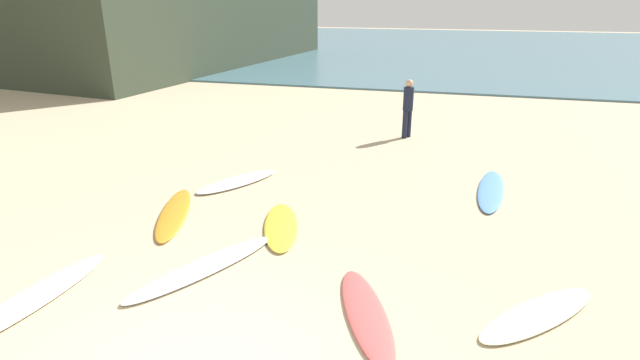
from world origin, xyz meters
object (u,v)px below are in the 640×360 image
object	(u,v)px
surfboard_0	(366,314)
surfboard_3	(174,213)
surfboard_5	(33,298)
beachgoer_near	(408,106)
surfboard_6	(204,267)
surfboard_2	(281,226)
surfboard_1	(491,190)
surfboard_7	(237,181)
surfboard_4	(538,314)

from	to	relation	value
surfboard_0	surfboard_3	bearing A→B (deg)	129.37
surfboard_5	beachgoer_near	distance (m)	10.16
surfboard_0	surfboard_6	size ratio (longest dim) A/B	0.80
surfboard_5	beachgoer_near	xyz separation A→B (m)	(3.84, 9.36, 0.86)
surfboard_0	surfboard_2	bearing A→B (deg)	109.06
surfboard_3	surfboard_0	bearing A→B (deg)	130.96
surfboard_6	surfboard_5	bearing A→B (deg)	-117.55
surfboard_0	surfboard_2	distance (m)	2.80
surfboard_1	surfboard_5	bearing A→B (deg)	48.27
surfboard_2	surfboard_6	xyz separation A→B (m)	(-0.62, -1.60, 0.01)
surfboard_6	surfboard_7	xyz separation A→B (m)	(-1.02, 3.42, 0.00)
surfboard_4	surfboard_5	size ratio (longest dim) A/B	0.84
surfboard_2	surfboard_7	xyz separation A→B (m)	(-1.64, 1.81, 0.01)
surfboard_4	surfboard_5	distance (m)	6.51
surfboard_3	surfboard_5	distance (m)	2.91
surfboard_7	beachgoer_near	world-z (taller)	beachgoer_near
surfboard_0	surfboard_2	xyz separation A→B (m)	(-1.88, 2.08, 0.00)
surfboard_1	surfboard_5	xyz separation A→B (m)	(-5.97, -5.65, 0.00)
surfboard_0	surfboard_7	world-z (taller)	surfboard_7
surfboard_5	surfboard_4	bearing A→B (deg)	-162.91
surfboard_4	surfboard_7	world-z (taller)	surfboard_7
surfboard_4	beachgoer_near	xyz separation A→B (m)	(-2.51, 7.96, 0.87)
surfboard_2	surfboard_6	distance (m)	1.72
surfboard_3	surfboard_7	xyz separation A→B (m)	(0.42, 1.83, 0.01)
surfboard_4	beachgoer_near	size ratio (longest dim) A/B	1.27
surfboard_1	beachgoer_near	bearing A→B (deg)	-55.28
surfboard_0	beachgoer_near	world-z (taller)	beachgoer_near
surfboard_5	surfboard_7	size ratio (longest dim) A/B	1.22
surfboard_0	surfboard_4	xyz separation A→B (m)	(2.07, 0.57, -0.00)
surfboard_0	surfboard_5	size ratio (longest dim) A/B	0.84
surfboard_3	surfboard_7	size ratio (longest dim) A/B	1.17
beachgoer_near	surfboard_3	bearing A→B (deg)	179.08
surfboard_5	beachgoer_near	world-z (taller)	beachgoer_near
surfboard_7	surfboard_1	bearing A→B (deg)	39.24
surfboard_4	surfboard_5	bearing A→B (deg)	-124.97
surfboard_0	surfboard_6	bearing A→B (deg)	146.19
surfboard_1	surfboard_0	bearing A→B (deg)	75.60
surfboard_7	surfboard_6	bearing A→B (deg)	-44.28
surfboard_0	surfboard_3	distance (m)	4.44
surfboard_5	surfboard_2	bearing A→B (deg)	-124.99
surfboard_0	surfboard_6	world-z (taller)	surfboard_6
surfboard_0	surfboard_7	size ratio (longest dim) A/B	1.02
surfboard_1	surfboard_6	distance (m)	6.03
surfboard_0	surfboard_4	size ratio (longest dim) A/B	1.00
surfboard_1	surfboard_3	xyz separation A→B (m)	(-5.62, -2.76, 0.00)
surfboard_0	surfboard_3	xyz separation A→B (m)	(-3.94, 2.06, 0.00)
surfboard_3	surfboard_4	world-z (taller)	surfboard_3
surfboard_3	surfboard_6	size ratio (longest dim) A/B	0.92
surfboard_0	surfboard_2	size ratio (longest dim) A/B	1.07
surfboard_1	surfboard_7	distance (m)	5.28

